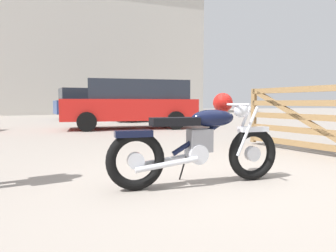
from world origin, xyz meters
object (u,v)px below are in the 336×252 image
(vintage_motorcycle, at_px, (201,142))
(timber_gate, at_px, (313,116))
(silver_sedan_mid, at_px, (153,103))
(red_hatchback_near, at_px, (133,103))
(blue_hatchback_right, at_px, (96,103))

(vintage_motorcycle, bearing_deg, timber_gate, 24.39)
(silver_sedan_mid, distance_m, red_hatchback_near, 4.29)
(silver_sedan_mid, relative_size, red_hatchback_near, 0.83)
(silver_sedan_mid, bearing_deg, red_hatchback_near, 63.38)
(timber_gate, xyz_separation_m, silver_sedan_mid, (-0.47, 10.30, 0.21))
(vintage_motorcycle, relative_size, timber_gate, 0.83)
(vintage_motorcycle, xyz_separation_m, red_hatchback_near, (0.56, 7.70, 0.45))
(vintage_motorcycle, xyz_separation_m, silver_sedan_mid, (2.30, 11.62, 0.43))
(vintage_motorcycle, bearing_deg, red_hatchback_near, 84.74)
(red_hatchback_near, bearing_deg, timber_gate, 111.52)
(silver_sedan_mid, xyz_separation_m, blue_hatchback_right, (-2.66, 3.10, 0.02))
(vintage_motorcycle, xyz_separation_m, timber_gate, (2.77, 1.32, 0.21))
(timber_gate, bearing_deg, silver_sedan_mid, -10.26)
(silver_sedan_mid, height_order, red_hatchback_near, silver_sedan_mid)
(timber_gate, xyz_separation_m, red_hatchback_near, (-2.21, 6.38, 0.24))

